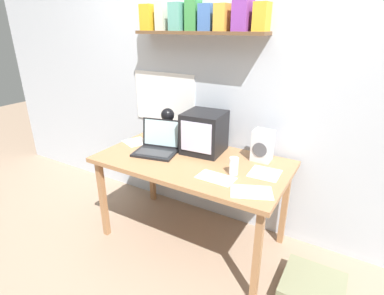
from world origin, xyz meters
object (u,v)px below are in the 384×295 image
at_px(open_notebook, 136,142).
at_px(floor_cushion, 312,289).
at_px(laptop, 158,144).
at_px(printed_handout, 265,173).
at_px(corner_desk, 192,167).
at_px(juice_glass, 234,167).
at_px(space_heater, 263,146).
at_px(crt_monitor, 204,132).
at_px(desk_lamp, 169,120).
at_px(loose_paper_near_monitor, 251,192).
at_px(loose_paper_near_laptop, 216,178).

distance_m(open_notebook, floor_cushion, 1.76).
bearing_deg(laptop, printed_handout, -8.84).
xyz_separation_m(corner_desk, juice_glass, (0.37, -0.07, 0.12)).
relative_size(space_heater, open_notebook, 0.94).
relative_size(crt_monitor, desk_lamp, 1.05).
bearing_deg(laptop, open_notebook, 154.59).
relative_size(loose_paper_near_monitor, printed_handout, 1.43).
xyz_separation_m(laptop, open_notebook, (-0.29, 0.07, -0.06)).
distance_m(laptop, loose_paper_near_monitor, 0.92).
height_order(desk_lamp, loose_paper_near_monitor, desk_lamp).
bearing_deg(printed_handout, corner_desk, -174.46).
bearing_deg(crt_monitor, floor_cushion, -21.65).
height_order(corner_desk, desk_lamp, desk_lamp).
xyz_separation_m(corner_desk, loose_paper_near_laptop, (0.29, -0.18, 0.06)).
relative_size(desk_lamp, juice_glass, 2.60).
height_order(corner_desk, loose_paper_near_monitor, loose_paper_near_monitor).
bearing_deg(floor_cushion, desk_lamp, 167.47).
xyz_separation_m(crt_monitor, space_heater, (0.46, 0.07, -0.05)).
height_order(crt_monitor, space_heater, crt_monitor).
bearing_deg(corner_desk, crt_monitor, 89.77).
relative_size(corner_desk, crt_monitor, 4.31).
height_order(space_heater, loose_paper_near_laptop, space_heater).
relative_size(laptop, loose_paper_near_laptop, 1.46).
xyz_separation_m(juice_glass, printed_handout, (0.18, 0.12, -0.05)).
bearing_deg(laptop, juice_glass, -17.80).
distance_m(crt_monitor, laptop, 0.39).
xyz_separation_m(crt_monitor, floor_cushion, (1.00, -0.31, -0.83)).
xyz_separation_m(loose_paper_near_monitor, loose_paper_near_laptop, (-0.27, 0.06, 0.00)).
bearing_deg(open_notebook, laptop, -13.07).
height_order(desk_lamp, printed_handout, desk_lamp).
bearing_deg(juice_glass, floor_cushion, -4.52).
height_order(crt_monitor, loose_paper_near_monitor, crt_monitor).
distance_m(crt_monitor, space_heater, 0.47).
bearing_deg(floor_cushion, open_notebook, 173.49).
relative_size(laptop, loose_paper_near_monitor, 1.26).
bearing_deg(laptop, loose_paper_near_monitor, -27.10).
bearing_deg(open_notebook, printed_handout, -0.72).
distance_m(space_heater, loose_paper_near_laptop, 0.49).
relative_size(loose_paper_near_monitor, floor_cushion, 0.77).
xyz_separation_m(laptop, loose_paper_near_laptop, (0.61, -0.18, -0.06)).
relative_size(space_heater, loose_paper_near_monitor, 0.79).
xyz_separation_m(loose_paper_near_monitor, floor_cushion, (0.43, 0.12, -0.67)).
bearing_deg(open_notebook, loose_paper_near_monitor, -14.34).
distance_m(juice_glass, printed_handout, 0.23).
xyz_separation_m(crt_monitor, loose_paper_near_laptop, (0.29, -0.37, -0.16)).
height_order(crt_monitor, printed_handout, crt_monitor).
bearing_deg(printed_handout, loose_paper_near_monitor, -88.40).
distance_m(desk_lamp, floor_cushion, 1.63).
bearing_deg(printed_handout, laptop, -176.51).
bearing_deg(loose_paper_near_monitor, floor_cushion, 15.18).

